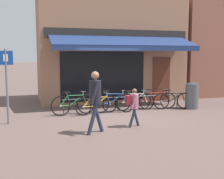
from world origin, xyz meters
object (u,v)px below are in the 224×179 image
(bicycle_blue, at_px, (113,103))
(parking_sign, at_px, (7,78))
(pedestrian_adult, at_px, (95,95))
(bicycle_green, at_px, (74,104))
(bicycle_silver, at_px, (135,101))
(litter_bin, at_px, (192,95))
(pedestrian_child, at_px, (133,103))
(bicycle_orange, at_px, (97,105))
(bicycle_black, at_px, (173,100))
(bicycle_red, at_px, (155,100))

(bicycle_blue, distance_m, parking_sign, 3.96)
(bicycle_blue, distance_m, pedestrian_adult, 2.99)
(bicycle_green, height_order, pedestrian_adult, pedestrian_adult)
(bicycle_silver, relative_size, litter_bin, 1.51)
(pedestrian_child, height_order, parking_sign, parking_sign)
(bicycle_orange, distance_m, litter_bin, 4.02)
(bicycle_silver, bearing_deg, pedestrian_adult, -127.59)
(bicycle_green, relative_size, bicycle_black, 1.05)
(bicycle_silver, height_order, pedestrian_adult, pedestrian_adult)
(bicycle_green, xyz_separation_m, bicycle_black, (4.07, -0.12, -0.03))
(pedestrian_child, bearing_deg, bicycle_blue, 92.39)
(pedestrian_adult, bearing_deg, bicycle_blue, 54.62)
(bicycle_green, xyz_separation_m, bicycle_orange, (0.86, -0.14, -0.04))
(bicycle_orange, height_order, pedestrian_adult, pedestrian_adult)
(bicycle_silver, relative_size, bicycle_black, 1.04)
(bicycle_silver, distance_m, pedestrian_adult, 3.73)
(pedestrian_child, bearing_deg, bicycle_green, 125.92)
(bicycle_silver, relative_size, bicycle_red, 0.97)
(bicycle_blue, xyz_separation_m, bicycle_black, (2.56, -0.05, -0.03))
(bicycle_black, relative_size, pedestrian_child, 1.36)
(pedestrian_child, xyz_separation_m, litter_bin, (3.41, 2.05, -0.18))
(bicycle_red, bearing_deg, parking_sign, -162.48)
(bicycle_black, relative_size, litter_bin, 1.45)
(bicycle_red, relative_size, bicycle_black, 1.07)
(bicycle_red, distance_m, parking_sign, 5.82)
(bicycle_red, bearing_deg, pedestrian_child, -120.17)
(bicycle_silver, height_order, bicycle_black, bicycle_silver)
(bicycle_red, bearing_deg, bicycle_black, -12.49)
(bicycle_silver, bearing_deg, bicycle_orange, -167.71)
(bicycle_green, relative_size, litter_bin, 1.52)
(pedestrian_child, height_order, litter_bin, pedestrian_child)
(pedestrian_adult, relative_size, parking_sign, 0.74)
(bicycle_red, bearing_deg, bicycle_green, -169.44)
(pedestrian_adult, distance_m, litter_bin, 5.30)
(bicycle_red, xyz_separation_m, parking_sign, (-5.64, -0.91, 1.10))
(bicycle_orange, distance_m, pedestrian_child, 2.28)
(bicycle_red, distance_m, bicycle_black, 0.72)
(bicycle_orange, height_order, bicycle_black, bicycle_black)
(pedestrian_adult, relative_size, pedestrian_child, 1.48)
(bicycle_black, bearing_deg, bicycle_silver, -178.62)
(bicycle_silver, xyz_separation_m, bicycle_black, (1.57, -0.28, 0.00))
(bicycle_black, bearing_deg, parking_sign, -162.43)
(bicycle_blue, relative_size, pedestrian_adult, 0.99)
(bicycle_red, relative_size, litter_bin, 1.55)
(bicycle_black, height_order, litter_bin, litter_bin)
(pedestrian_adult, bearing_deg, bicycle_silver, 42.36)
(pedestrian_child, bearing_deg, bicycle_black, 43.43)
(bicycle_blue, xyz_separation_m, parking_sign, (-3.75, -0.71, 1.08))
(bicycle_red, height_order, pedestrian_adult, pedestrian_adult)
(bicycle_red, relative_size, parking_sign, 0.73)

